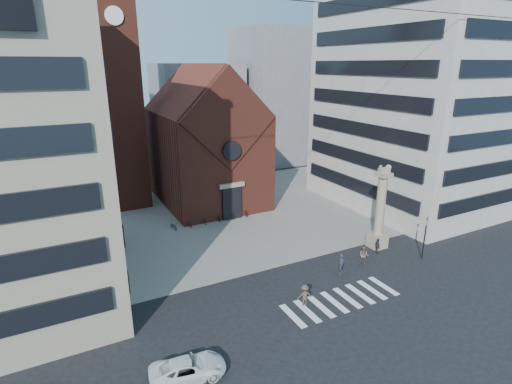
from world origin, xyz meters
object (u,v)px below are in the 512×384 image
Objects in this scene: pedestrian_0 at (342,264)px; pedestrian_1 at (364,256)px; white_car at (188,369)px; pedestrian_2 at (377,246)px; traffic_light at (425,237)px; lion_column at (380,215)px; scooter_0 at (174,226)px.

pedestrian_1 is (2.92, 0.37, -0.05)m from pedestrian_0.
white_car is 2.38× the size of pedestrian_0.
pedestrian_0 reaches higher than pedestrian_2.
pedestrian_2 is (-3.00, 2.89, -1.50)m from traffic_light.
scooter_0 is at bearing 140.98° from lion_column.
white_car is 2.89× the size of pedestrian_2.
pedestrian_0 is at bearing -68.25° from scooter_0.
pedestrian_2 is at bearing -53.47° from scooter_0.
pedestrian_2 is 22.14m from scooter_0.
traffic_light reaches higher than white_car.
traffic_light reaches higher than pedestrian_0.
lion_column is 5.50× the size of pedestrian_2.
traffic_light is 26.36m from scooter_0.
pedestrian_1 is at bearing -16.73° from pedestrian_0.
traffic_light is (1.99, -4.00, -1.17)m from lion_column.
pedestrian_2 is (21.86, 7.19, 0.15)m from white_car.
scooter_0 is (-17.23, 13.96, -3.01)m from lion_column.
pedestrian_0 reaches higher than scooter_0.
white_car is at bearing -114.79° from scooter_0.
lion_column is at bearing -2.59° from pedestrian_0.
white_car is (-22.86, -8.30, -2.82)m from lion_column.
lion_column reaches higher than pedestrian_2.
white_car is at bearing 128.19° from pedestrian_2.
white_car is 17.10m from pedestrian_0.
traffic_light is 2.83× the size of scooter_0.
white_car is at bearing -107.58° from pedestrian_1.
white_car is at bearing 175.51° from pedestrian_0.
traffic_light is 25.28m from white_car.
pedestrian_1 is at bearing -149.39° from lion_column.
pedestrian_2 is (2.81, 1.15, -0.12)m from pedestrian_1.
scooter_0 is (-13.41, 16.21, -0.46)m from pedestrian_1.
white_car is 2.51× the size of pedestrian_1.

